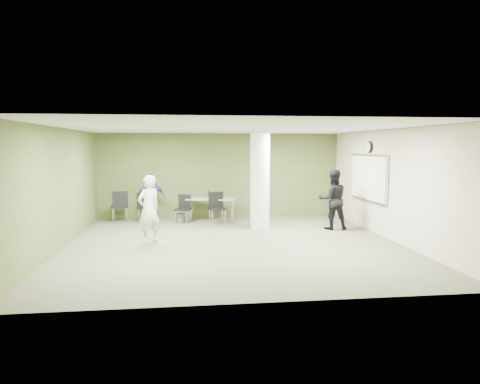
{
  "coord_description": "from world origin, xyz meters",
  "views": [
    {
      "loc": [
        -1.07,
        -10.18,
        2.35
      ],
      "look_at": [
        0.29,
        1.0,
        1.17
      ],
      "focal_mm": 32.0,
      "sensor_mm": 36.0,
      "label": 1
    }
  ],
  "objects": [
    {
      "name": "column",
      "position": [
        1.0,
        2.0,
        1.4
      ],
      "size": [
        0.56,
        0.56,
        2.8
      ],
      "primitive_type": "cylinder",
      "color": "silver",
      "rests_on": "floor"
    },
    {
      "name": "woman_white",
      "position": [
        -2.03,
        0.36,
        0.84
      ],
      "size": [
        0.72,
        0.7,
        1.67
      ],
      "primitive_type": "imported",
      "rotation": [
        0.0,
        0.0,
        3.85
      ],
      "color": "silver",
      "rests_on": "floor"
    },
    {
      "name": "ceiling",
      "position": [
        0.0,
        0.0,
        2.8
      ],
      "size": [
        8.0,
        8.0,
        0.0
      ],
      "primitive_type": "plane",
      "rotation": [
        3.14,
        0.0,
        0.0
      ],
      "color": "white",
      "rests_on": "wall_back"
    },
    {
      "name": "wall_back",
      "position": [
        0.0,
        4.0,
        1.4
      ],
      "size": [
        8.0,
        2.8,
        0.02
      ],
      "primitive_type": "cube",
      "rotation": [
        1.57,
        0.0,
        0.0
      ],
      "color": "#495226",
      "rests_on": "floor"
    },
    {
      "name": "chair_table_right",
      "position": [
        -0.2,
        2.86,
        0.57
      ],
      "size": [
        0.54,
        0.54,
        0.97
      ],
      "rotation": [
        0.0,
        0.0,
        0.13
      ],
      "color": "black",
      "rests_on": "floor"
    },
    {
      "name": "folding_table",
      "position": [
        -0.35,
        3.36,
        0.68
      ],
      "size": [
        1.64,
        0.95,
        0.98
      ],
      "rotation": [
        0.0,
        0.0,
        -0.19
      ],
      "color": "#979691",
      "rests_on": "floor"
    },
    {
      "name": "wastebasket",
      "position": [
        -1.33,
        3.13,
        0.14
      ],
      "size": [
        0.25,
        0.25,
        0.29
      ],
      "primitive_type": "cylinder",
      "color": "#4C4C4C",
      "rests_on": "floor"
    },
    {
      "name": "chair_back_left",
      "position": [
        -3.2,
        3.45,
        0.58
      ],
      "size": [
        0.6,
        0.6,
        0.99
      ],
      "rotation": [
        0.0,
        0.0,
        3.39
      ],
      "color": "black",
      "rests_on": "floor"
    },
    {
      "name": "floor",
      "position": [
        0.0,
        0.0,
        0.0
      ],
      "size": [
        8.0,
        8.0,
        0.0
      ],
      "primitive_type": "plane",
      "color": "#535341",
      "rests_on": "ground"
    },
    {
      "name": "whiteboard",
      "position": [
        3.92,
        1.2,
        1.5
      ],
      "size": [
        0.05,
        2.3,
        1.3
      ],
      "color": "silver",
      "rests_on": "wall_right_cream"
    },
    {
      "name": "chair_table_left",
      "position": [
        -1.22,
        3.12,
        0.51
      ],
      "size": [
        0.55,
        0.55,
        0.88
      ],
      "rotation": [
        0.0,
        0.0,
        -0.32
      ],
      "color": "black",
      "rests_on": "floor"
    },
    {
      "name": "wall_right_cream",
      "position": [
        4.0,
        0.0,
        1.4
      ],
      "size": [
        0.02,
        8.0,
        2.8
      ],
      "primitive_type": "cube",
      "color": "beige",
      "rests_on": "floor"
    },
    {
      "name": "man_black",
      "position": [
        3.04,
        1.55,
        0.86
      ],
      "size": [
        0.87,
        0.69,
        1.72
      ],
      "primitive_type": "imported",
      "rotation": [
        0.0,
        0.0,
        3.09
      ],
      "color": "black",
      "rests_on": "floor"
    },
    {
      "name": "wall_left",
      "position": [
        -4.0,
        0.0,
        1.4
      ],
      "size": [
        0.02,
        8.0,
        2.8
      ],
      "primitive_type": "cube",
      "color": "#495226",
      "rests_on": "floor"
    },
    {
      "name": "chair_back_right",
      "position": [
        -2.38,
        3.22,
        0.56
      ],
      "size": [
        0.61,
        0.61,
        0.95
      ],
      "rotation": [
        0.0,
        0.0,
        2.79
      ],
      "color": "black",
      "rests_on": "floor"
    },
    {
      "name": "man_blue",
      "position": [
        -2.23,
        3.4,
        0.77
      ],
      "size": [
        0.98,
        0.66,
        1.55
      ],
      "primitive_type": "imported",
      "rotation": [
        0.0,
        0.0,
        3.48
      ],
      "color": "#3F479E",
      "rests_on": "floor"
    },
    {
      "name": "wall_clock",
      "position": [
        3.92,
        1.2,
        2.35
      ],
      "size": [
        0.06,
        0.32,
        0.32
      ],
      "color": "black",
      "rests_on": "wall_right_cream"
    }
  ]
}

